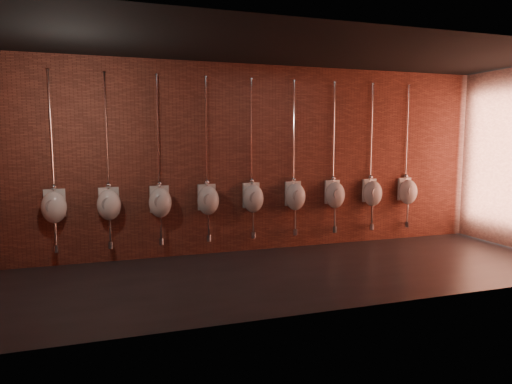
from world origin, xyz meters
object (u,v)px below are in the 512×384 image
urinal_5 (295,196)px  urinal_7 (372,193)px  urinal_2 (160,202)px  urinal_8 (408,191)px  urinal_0 (54,206)px  urinal_6 (335,194)px  urinal_1 (109,204)px  urinal_4 (253,198)px  urinal_3 (208,200)px

urinal_5 → urinal_7: size_ratio=1.00×
urinal_2 → urinal_8: (4.70, 0.00, 0.00)m
urinal_0 → urinal_8: same height
urinal_6 → urinal_1: bearing=180.0°
urinal_4 → urinal_1: bearing=180.0°
urinal_3 → urinal_8: bearing=0.0°
urinal_2 → urinal_5: same height
urinal_1 → urinal_3: bearing=0.0°
urinal_2 → urinal_5: size_ratio=1.00×
urinal_7 → urinal_8: (0.78, 0.00, 0.00)m
urinal_5 → urinal_3: bearing=180.0°
urinal_1 → urinal_5: size_ratio=1.00×
urinal_2 → urinal_3: size_ratio=1.00×
urinal_5 → urinal_7: 1.57m
urinal_8 → urinal_0: bearing=180.0°
urinal_5 → urinal_8: (2.35, 0.00, 0.00)m
urinal_4 → urinal_5: 0.78m
urinal_3 → urinal_7: bearing=0.0°
urinal_3 → urinal_5: bearing=0.0°
urinal_2 → urinal_8: 4.70m
urinal_7 → urinal_8: bearing=0.0°
urinal_1 → urinal_8: bearing=0.0°
urinal_3 → urinal_7: size_ratio=1.00×
urinal_1 → urinal_8: (5.48, 0.00, 0.00)m
urinal_4 → urinal_6: same height
urinal_1 → urinal_7: (4.70, 0.00, 0.00)m
urinal_0 → urinal_4: 3.13m
urinal_1 → urinal_6: 3.91m
urinal_1 → urinal_4: size_ratio=1.00×
urinal_3 → urinal_8: 3.91m
urinal_4 → urinal_5: same height
urinal_1 → urinal_6: size_ratio=1.00×
urinal_1 → urinal_7: same height
urinal_0 → urinal_1: size_ratio=1.00×
urinal_6 → urinal_7: 0.78m
urinal_0 → urinal_7: same height
urinal_4 → urinal_8: (3.13, 0.00, 0.00)m
urinal_4 → urinal_8: bearing=0.0°
urinal_3 → urinal_8: same height
urinal_1 → urinal_8: same height
urinal_3 → urinal_8: (3.91, 0.00, 0.00)m
urinal_4 → urinal_6: bearing=0.0°
urinal_2 → urinal_5: bearing=0.0°
urinal_1 → urinal_6: (3.91, 0.00, 0.00)m
urinal_7 → urinal_3: bearing=180.0°
urinal_2 → urinal_5: 2.35m
urinal_0 → urinal_1: bearing=0.0°
urinal_5 → urinal_1: bearing=180.0°
urinal_5 → urinal_7: bearing=0.0°
urinal_0 → urinal_1: same height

